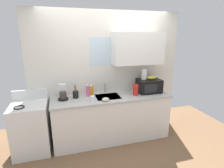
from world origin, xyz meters
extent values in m
cube|color=silver|center=(0.00, 0.35, 1.25)|extent=(3.05, 0.10, 2.50)
cube|color=white|center=(0.57, 0.14, 1.79)|extent=(1.00, 0.32, 0.62)
cube|color=silver|center=(-0.08, 0.31, 1.73)|extent=(0.56, 0.02, 0.55)
cube|color=white|center=(0.00, 0.00, 0.43)|extent=(2.25, 0.60, 0.86)
cube|color=#B7B7B2|center=(0.00, 0.00, 0.88)|extent=(2.28, 0.63, 0.03)
cube|color=#9EA0A5|center=(-0.08, 0.02, 0.83)|extent=(0.46, 0.38, 0.14)
cylinder|color=#B2B5BA|center=(-0.08, 0.24, 1.00)|extent=(0.03, 0.03, 0.20)
cube|color=white|center=(-1.48, 0.00, 0.45)|extent=(0.60, 0.60, 0.90)
torus|color=black|center=(-1.60, -0.10, 0.91)|extent=(0.17, 0.17, 0.02)
cube|color=white|center=(-1.48, 0.28, 0.99)|extent=(0.60, 0.04, 0.18)
cube|color=black|center=(0.80, 0.05, 1.04)|extent=(0.46, 0.34, 0.27)
cube|color=black|center=(0.75, -0.12, 1.04)|extent=(0.28, 0.01, 0.17)
ellipsoid|color=gold|center=(0.85, 0.05, 1.20)|extent=(0.20, 0.11, 0.07)
cylinder|color=white|center=(0.70, 0.10, 1.28)|extent=(0.11, 0.11, 0.22)
cylinder|color=black|center=(-0.90, 0.08, 0.92)|extent=(0.19, 0.19, 0.03)
cylinder|color=#3F332D|center=(-0.90, 0.07, 1.00)|extent=(0.12, 0.12, 0.13)
cube|color=silver|center=(-0.90, 0.15, 1.05)|extent=(0.11, 0.09, 0.26)
cylinder|color=orange|center=(-0.36, 0.22, 0.99)|extent=(0.07, 0.07, 0.18)
cone|color=white|center=(-0.36, 0.22, 1.10)|extent=(0.05, 0.05, 0.04)
cylinder|color=#E55999|center=(-0.44, 0.15, 1.01)|extent=(0.06, 0.06, 0.22)
cone|color=white|center=(-0.44, 0.15, 1.13)|extent=(0.04, 0.04, 0.04)
cylinder|color=red|center=(0.46, -0.05, 1.01)|extent=(0.10, 0.10, 0.21)
cylinder|color=white|center=(-0.40, -0.14, 0.95)|extent=(0.08, 0.08, 0.09)
cylinder|color=black|center=(-0.67, 0.12, 0.97)|extent=(0.11, 0.11, 0.13)
cylinder|color=olive|center=(-0.69, 0.12, 1.06)|extent=(0.02, 0.01, 0.24)
cylinder|color=olive|center=(-0.66, 0.13, 1.04)|extent=(0.03, 0.02, 0.21)
cylinder|color=olive|center=(-0.67, 0.10, 1.04)|extent=(0.02, 0.03, 0.21)
ellipsoid|color=beige|center=(-0.18, -0.20, 0.93)|extent=(0.13, 0.13, 0.06)
camera|label=1|loc=(-0.89, -3.07, 2.05)|focal=28.27mm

